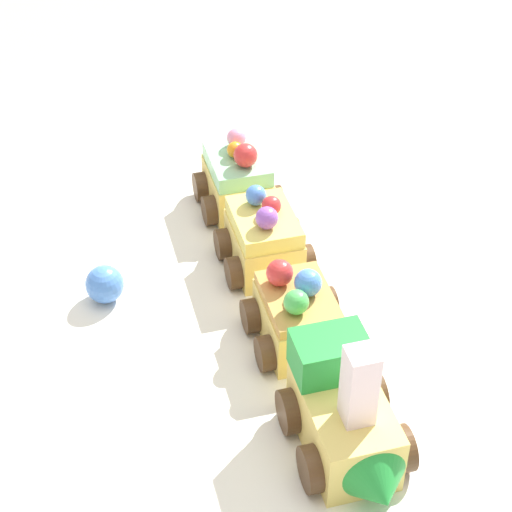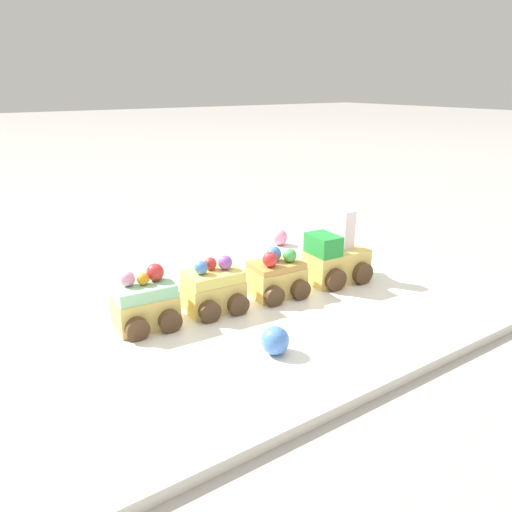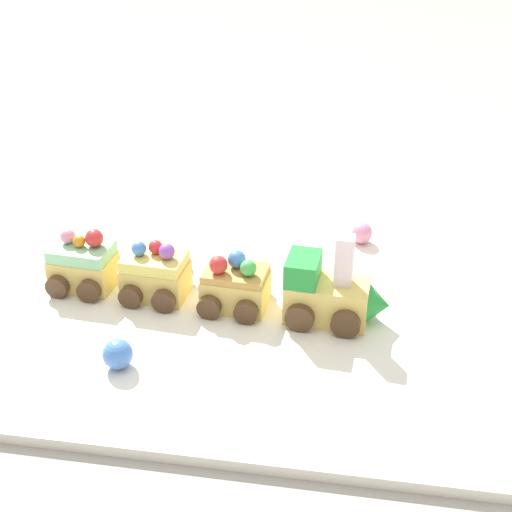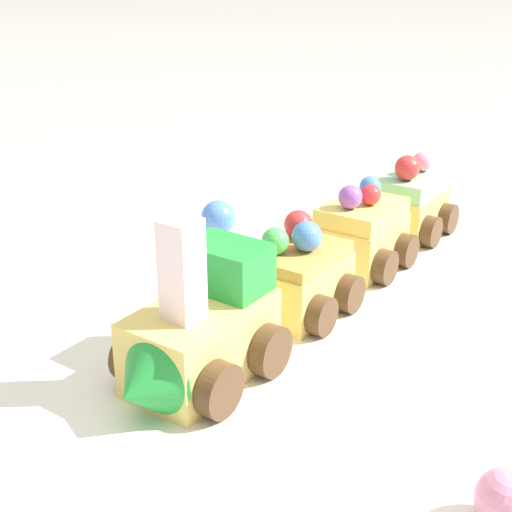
{
  "view_description": "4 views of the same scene",
  "coord_description": "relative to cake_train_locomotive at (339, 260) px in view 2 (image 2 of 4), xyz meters",
  "views": [
    {
      "loc": [
        0.46,
        -0.18,
        0.47
      ],
      "look_at": [
        -0.02,
        -0.01,
        0.06
      ],
      "focal_mm": 60.0,
      "sensor_mm": 36.0,
      "label": 1
    },
    {
      "loc": [
        -0.36,
        -0.5,
        0.29
      ],
      "look_at": [
        0.01,
        0.04,
        0.06
      ],
      "focal_mm": 35.0,
      "sensor_mm": 36.0,
      "label": 2
    },
    {
      "loc": [
        0.15,
        -0.66,
        0.47
      ],
      "look_at": [
        0.05,
        0.01,
        0.08
      ],
      "focal_mm": 50.0,
      "sensor_mm": 36.0,
      "label": 3
    },
    {
      "loc": [
        0.42,
        0.21,
        0.24
      ],
      "look_at": [
        0.01,
        -0.04,
        0.04
      ],
      "focal_mm": 50.0,
      "sensor_mm": 36.0,
      "label": 4
    }
  ],
  "objects": [
    {
      "name": "gumball_blue",
      "position": [
        -0.21,
        -0.12,
        -0.01
      ],
      "size": [
        0.03,
        0.03,
        0.03
      ],
      "primitive_type": "sphere",
      "color": "#4C84E0",
      "rests_on": "display_board"
    },
    {
      "name": "cake_car_mint",
      "position": [
        -0.29,
        0.02,
        -0.0
      ],
      "size": [
        0.08,
        0.08,
        0.07
      ],
      "rotation": [
        0.0,
        0.0,
        -0.08
      ],
      "color": "#EACC66",
      "rests_on": "display_board"
    },
    {
      "name": "gumball_pink",
      "position": [
        0.03,
        0.18,
        -0.02
      ],
      "size": [
        0.03,
        0.03,
        0.03
      ],
      "primitive_type": "sphere",
      "color": "pink",
      "rests_on": "display_board"
    },
    {
      "name": "display_board",
      "position": [
        -0.13,
        -0.0,
        -0.04
      ],
      "size": [
        0.76,
        0.45,
        0.01
      ],
      "primitive_type": "cube",
      "color": "white",
      "rests_on": "ground_plane"
    },
    {
      "name": "cake_car_lemon",
      "position": [
        -0.2,
        0.02,
        -0.0
      ],
      "size": [
        0.08,
        0.08,
        0.07
      ],
      "rotation": [
        0.0,
        0.0,
        -0.08
      ],
      "color": "#EACC66",
      "rests_on": "display_board"
    },
    {
      "name": "ground_plane",
      "position": [
        -0.13,
        -0.0,
        -0.04
      ],
      "size": [
        10.0,
        10.0,
        0.0
      ],
      "primitive_type": "plane",
      "color": "gray"
    },
    {
      "name": "cake_train_locomotive",
      "position": [
        0.0,
        0.0,
        0.0
      ],
      "size": [
        0.12,
        0.08,
        0.1
      ],
      "rotation": [
        0.0,
        0.0,
        -0.08
      ],
      "color": "#EACC66",
      "rests_on": "display_board"
    },
    {
      "name": "cake_car_caramel",
      "position": [
        -0.11,
        0.01,
        -0.0
      ],
      "size": [
        0.08,
        0.08,
        0.07
      ],
      "rotation": [
        0.0,
        0.0,
        -0.08
      ],
      "color": "#EACC66",
      "rests_on": "display_board"
    }
  ]
}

